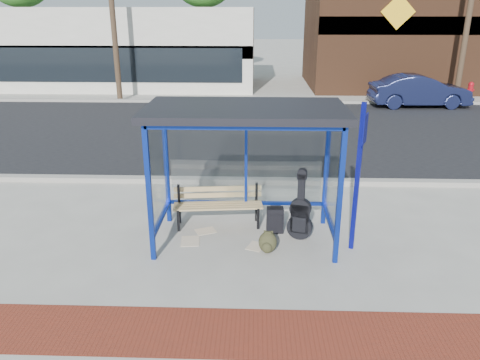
{
  "coord_description": "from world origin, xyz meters",
  "views": [
    {
      "loc": [
        0.18,
        -7.56,
        3.91
      ],
      "look_at": [
        -0.09,
        0.2,
        1.07
      ],
      "focal_mm": 35.0,
      "sensor_mm": 36.0,
      "label": 1
    }
  ],
  "objects_px": {
    "parked_car": "(419,91)",
    "backpack": "(268,243)",
    "guitar_bag": "(300,215)",
    "suitcase": "(275,220)",
    "fire_hydrant": "(470,90)",
    "bench": "(218,203)"
  },
  "relations": [
    {
      "from": "guitar_bag",
      "to": "suitcase",
      "type": "relative_size",
      "value": 2.36
    },
    {
      "from": "guitar_bag",
      "to": "suitcase",
      "type": "xyz_separation_m",
      "value": [
        -0.43,
        0.23,
        -0.21
      ]
    },
    {
      "from": "bench",
      "to": "guitar_bag",
      "type": "xyz_separation_m",
      "value": [
        1.51,
        -0.53,
        0.01
      ]
    },
    {
      "from": "suitcase",
      "to": "parked_car",
      "type": "bearing_deg",
      "value": 58.99
    },
    {
      "from": "suitcase",
      "to": "parked_car",
      "type": "relative_size",
      "value": 0.13
    },
    {
      "from": "guitar_bag",
      "to": "backpack",
      "type": "xyz_separation_m",
      "value": [
        -0.59,
        -0.54,
        -0.28
      ]
    },
    {
      "from": "fire_hydrant",
      "to": "bench",
      "type": "bearing_deg",
      "value": -127.63
    },
    {
      "from": "guitar_bag",
      "to": "parked_car",
      "type": "bearing_deg",
      "value": 78.76
    },
    {
      "from": "suitcase",
      "to": "fire_hydrant",
      "type": "bearing_deg",
      "value": 53.05
    },
    {
      "from": "suitcase",
      "to": "guitar_bag",
      "type": "bearing_deg",
      "value": -31.05
    },
    {
      "from": "backpack",
      "to": "parked_car",
      "type": "xyz_separation_m",
      "value": [
        6.66,
        12.93,
        0.49
      ]
    },
    {
      "from": "bench",
      "to": "backpack",
      "type": "bearing_deg",
      "value": -54.84
    },
    {
      "from": "suitcase",
      "to": "fire_hydrant",
      "type": "distance_m",
      "value": 16.71
    },
    {
      "from": "backpack",
      "to": "parked_car",
      "type": "distance_m",
      "value": 14.56
    },
    {
      "from": "guitar_bag",
      "to": "bench",
      "type": "bearing_deg",
      "value": 175.63
    },
    {
      "from": "parked_car",
      "to": "backpack",
      "type": "bearing_deg",
      "value": 150.35
    },
    {
      "from": "parked_car",
      "to": "fire_hydrant",
      "type": "height_order",
      "value": "parked_car"
    },
    {
      "from": "guitar_bag",
      "to": "backpack",
      "type": "bearing_deg",
      "value": -122.39
    },
    {
      "from": "backpack",
      "to": "bench",
      "type": "bearing_deg",
      "value": 138.81
    },
    {
      "from": "suitcase",
      "to": "parked_car",
      "type": "distance_m",
      "value": 13.8
    },
    {
      "from": "suitcase",
      "to": "fire_hydrant",
      "type": "relative_size",
      "value": 0.64
    },
    {
      "from": "backpack",
      "to": "suitcase",
      "type": "bearing_deg",
      "value": 86.86
    }
  ]
}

